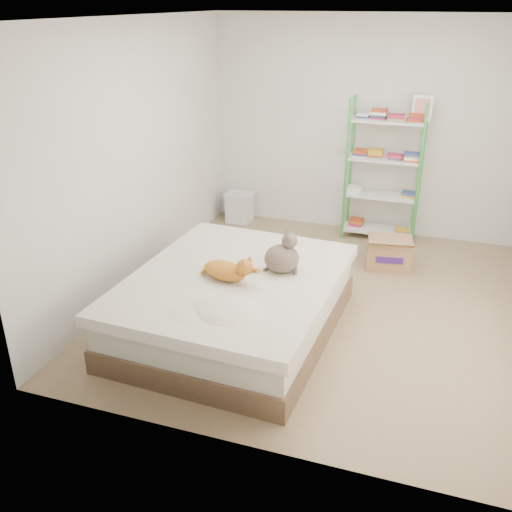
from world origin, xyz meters
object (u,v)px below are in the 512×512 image
at_px(grey_cat, 282,253).
at_px(white_bin, 239,207).
at_px(bed, 234,304).
at_px(shelf_unit, 384,167).
at_px(cardboard_box, 389,253).
at_px(orange_cat, 225,268).

distance_m(grey_cat, white_bin, 2.77).
relative_size(bed, shelf_unit, 1.27).
relative_size(grey_cat, white_bin, 0.95).
xyz_separation_m(bed, white_bin, (-0.91, 2.61, -0.07)).
distance_m(cardboard_box, white_bin, 2.21).
height_order(grey_cat, white_bin, grey_cat).
xyz_separation_m(orange_cat, white_bin, (-0.86, 2.68, -0.44)).
bearing_deg(grey_cat, orange_cat, 107.19).
height_order(grey_cat, shelf_unit, shelf_unit).
xyz_separation_m(bed, shelf_unit, (0.93, 2.64, 0.63)).
height_order(bed, cardboard_box, bed).
xyz_separation_m(orange_cat, grey_cat, (0.42, 0.28, 0.09)).
height_order(grey_cat, cardboard_box, grey_cat).
relative_size(orange_cat, white_bin, 1.24).
distance_m(bed, orange_cat, 0.38).
height_order(orange_cat, white_bin, orange_cat).
bearing_deg(shelf_unit, grey_cat, -102.98).
bearing_deg(orange_cat, cardboard_box, 72.19).
xyz_separation_m(bed, grey_cat, (0.37, 0.21, 0.46)).
bearing_deg(cardboard_box, white_bin, 150.23).
bearing_deg(grey_cat, white_bin, 11.33).
bearing_deg(shelf_unit, orange_cat, -109.88).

